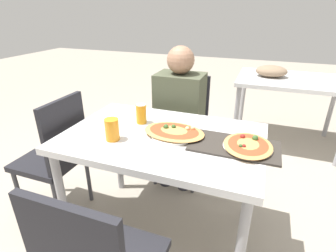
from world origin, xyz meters
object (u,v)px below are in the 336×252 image
object	(u,v)px
soda_can	(141,114)
pizza_second	(248,146)
person_seated	(179,108)
pizza_main	(174,132)
chair_side_left	(56,153)
dining_table	(163,147)
chair_far_seated	(183,123)
drink_glass	(112,130)

from	to	relation	value
soda_can	pizza_second	xyz separation A→B (m)	(0.67, -0.12, -0.04)
person_seated	pizza_main	world-z (taller)	person_seated
chair_side_left	soda_can	bearing A→B (deg)	-71.48
pizza_second	pizza_main	bearing A→B (deg)	177.15
person_seated	pizza_main	bearing A→B (deg)	105.20
pizza_main	soda_can	world-z (taller)	soda_can
dining_table	chair_side_left	distance (m)	0.78
dining_table	person_seated	world-z (taller)	person_seated
chair_far_seated	chair_side_left	distance (m)	1.04
dining_table	chair_side_left	xyz separation A→B (m)	(-0.76, -0.07, -0.16)
drink_glass	pizza_second	world-z (taller)	drink_glass
chair_far_seated	person_seated	size ratio (longest dim) A/B	0.78
chair_far_seated	pizza_main	world-z (taller)	chair_far_seated
dining_table	chair_side_left	world-z (taller)	chair_side_left
chair_far_seated	pizza_second	xyz separation A→B (m)	(0.57, -0.72, 0.26)
dining_table	person_seated	distance (m)	0.61
chair_far_seated	person_seated	xyz separation A→B (m)	(-0.00, -0.12, 0.18)
chair_side_left	pizza_main	xyz separation A→B (m)	(0.83, 0.10, 0.26)
soda_can	pizza_second	world-z (taller)	soda_can
dining_table	chair_far_seated	size ratio (longest dim) A/B	1.26
soda_can	drink_glass	bearing A→B (deg)	-100.50
chair_side_left	pizza_second	world-z (taller)	chair_side_left
chair_side_left	pizza_main	bearing A→B (deg)	-83.43
person_seated	pizza_main	size ratio (longest dim) A/B	3.07
soda_can	chair_side_left	bearing A→B (deg)	-161.48
chair_side_left	soda_can	size ratio (longest dim) A/B	7.30
chair_far_seated	person_seated	distance (m)	0.22
chair_side_left	person_seated	distance (m)	0.97
dining_table	chair_far_seated	xyz separation A→B (m)	(-0.09, 0.72, -0.16)
chair_side_left	drink_glass	bearing A→B (deg)	-98.42
person_seated	soda_can	bearing A→B (deg)	78.50
person_seated	drink_glass	size ratio (longest dim) A/B	9.41
soda_can	person_seated	bearing A→B (deg)	78.50
dining_table	chair_side_left	bearing A→B (deg)	-174.42
person_seated	pizza_second	xyz separation A→B (m)	(0.57, -0.60, 0.07)
dining_table	pizza_main	distance (m)	0.12
dining_table	soda_can	xyz separation A→B (m)	(-0.19, 0.12, 0.14)
chair_far_seated	soda_can	xyz separation A→B (m)	(-0.10, -0.60, 0.30)
chair_side_left	person_seated	world-z (taller)	person_seated
dining_table	soda_can	bearing A→B (deg)	148.55
pizza_main	drink_glass	distance (m)	0.35
pizza_main	soda_can	xyz separation A→B (m)	(-0.25, 0.10, 0.04)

